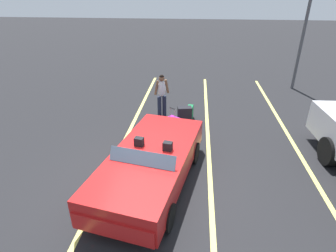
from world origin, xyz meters
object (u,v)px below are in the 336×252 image
(traveler_person, at_px, (162,94))
(parking_lamp_post, at_px, (305,26))
(suitcase_large_black, at_px, (184,117))
(convertible_car, at_px, (148,169))
(suitcase_medium_bright, at_px, (174,126))
(suitcase_small_carryon, at_px, (190,112))

(traveler_person, height_order, parking_lamp_post, parking_lamp_post)
(suitcase_large_black, bearing_deg, traveler_person, 40.08)
(convertible_car, bearing_deg, suitcase_medium_bright, -176.37)
(convertible_car, xyz_separation_m, traveler_person, (-4.26, -0.19, 0.34))
(suitcase_medium_bright, relative_size, traveler_person, 0.60)
(convertible_car, height_order, suitcase_medium_bright, convertible_car)
(convertible_car, xyz_separation_m, suitcase_small_carryon, (-4.20, 0.88, -0.34))
(suitcase_medium_bright, xyz_separation_m, suitcase_small_carryon, (-1.32, 0.50, -0.06))
(suitcase_small_carryon, relative_size, traveler_person, 0.30)
(convertible_car, distance_m, suitcase_small_carryon, 4.31)
(convertible_car, xyz_separation_m, suitcase_large_black, (-3.51, 0.71, -0.22))
(suitcase_large_black, height_order, parking_lamp_post, parking_lamp_post)
(suitcase_large_black, bearing_deg, parking_lamp_post, -57.20)
(suitcase_small_carryon, xyz_separation_m, parking_lamp_post, (-4.00, 4.89, 2.64))
(suitcase_large_black, relative_size, suitcase_small_carryon, 1.48)
(suitcase_small_carryon, xyz_separation_m, traveler_person, (-0.05, -1.07, 0.68))
(suitcase_large_black, bearing_deg, suitcase_small_carryon, -24.20)
(suitcase_small_carryon, height_order, parking_lamp_post, parking_lamp_post)
(parking_lamp_post, bearing_deg, convertible_car, -35.13)
(convertible_car, xyz_separation_m, parking_lamp_post, (-8.21, 5.78, 2.30))
(suitcase_medium_bright, bearing_deg, traveler_person, 60.42)
(convertible_car, relative_size, suitcase_medium_bright, 4.47)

